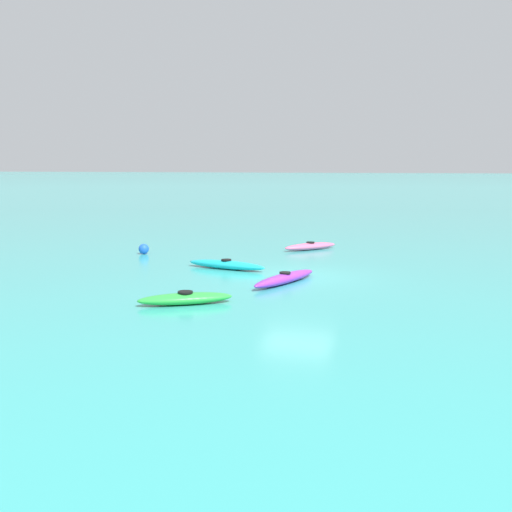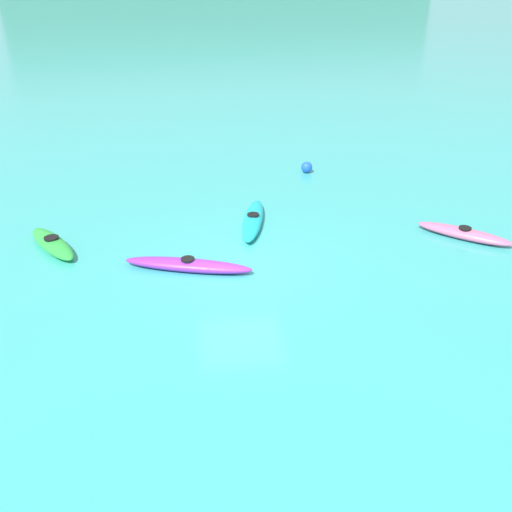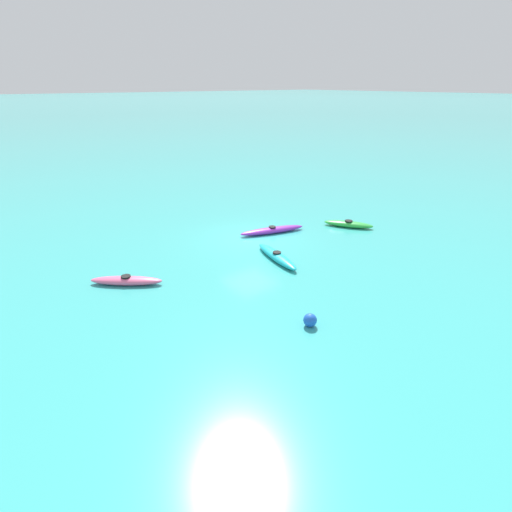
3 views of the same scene
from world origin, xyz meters
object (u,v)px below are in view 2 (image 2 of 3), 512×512
object	(u,v)px
kayak_pink	(464,234)
buoy_blue	(307,167)
kayak_purple	(188,265)
kayak_cyan	(253,220)
kayak_green	(52,243)

from	to	relation	value
kayak_pink	buoy_blue	size ratio (longest dim) A/B	5.70
kayak_purple	buoy_blue	size ratio (longest dim) A/B	8.00
kayak_cyan	kayak_green	bearing A→B (deg)	-170.75
buoy_blue	kayak_purple	bearing A→B (deg)	-122.48
kayak_green	buoy_blue	size ratio (longest dim) A/B	5.80
kayak_cyan	kayak_pink	bearing A→B (deg)	-16.11
kayak_purple	kayak_pink	bearing A→B (deg)	6.83
kayak_cyan	kayak_purple	bearing A→B (deg)	-126.95
buoy_blue	kayak_pink	bearing A→B (deg)	-62.00
kayak_cyan	buoy_blue	distance (m)	5.55
kayak_pink	kayak_green	xyz separation A→B (m)	(-12.34, 0.82, 0.00)
kayak_purple	kayak_green	size ratio (longest dim) A/B	1.38
kayak_green	buoy_blue	distance (m)	10.56
kayak_pink	buoy_blue	distance (m)	7.51
kayak_cyan	kayak_green	xyz separation A→B (m)	(-6.07, -0.99, 0.00)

